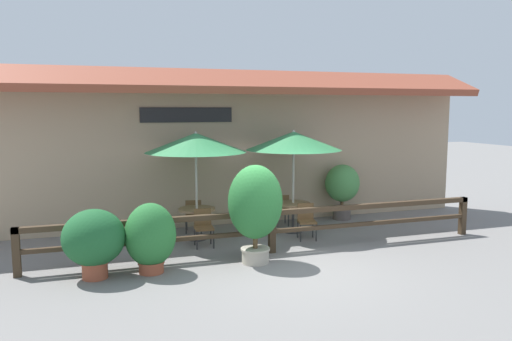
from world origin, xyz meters
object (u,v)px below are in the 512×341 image
at_px(chair_near_wallside, 194,214).
at_px(chair_middle_wallside, 281,208).
at_px(chair_middle_streetside, 306,219).
at_px(patio_umbrella_near, 196,143).
at_px(potted_plant_tall_tropical, 255,205).
at_px(potted_plant_corner_fern, 94,239).
at_px(dining_table_middle, 293,209).
at_px(patio_umbrella_middle, 294,141).
at_px(dining_table_near, 197,215).
at_px(chair_near_streetside, 203,226).
at_px(potted_plant_small_flowering, 150,236).
at_px(potted_plant_entrance_palm, 342,186).

relative_size(chair_near_wallside, chair_middle_wallside, 1.00).
bearing_deg(chair_middle_streetside, patio_umbrella_near, 174.66).
height_order(potted_plant_tall_tropical, potted_plant_corner_fern, potted_plant_tall_tropical).
relative_size(dining_table_middle, potted_plant_corner_fern, 0.67).
bearing_deg(dining_table_middle, patio_umbrella_middle, 0.00).
bearing_deg(potted_plant_tall_tropical, patio_umbrella_near, 108.87).
distance_m(patio_umbrella_near, patio_umbrella_middle, 2.49).
height_order(dining_table_near, potted_plant_corner_fern, potted_plant_corner_fern).
relative_size(dining_table_near, chair_middle_wallside, 1.03).
bearing_deg(chair_middle_streetside, chair_middle_wallside, 106.48).
relative_size(patio_umbrella_near, chair_near_streetside, 3.04).
relative_size(patio_umbrella_near, chair_middle_streetside, 3.04).
distance_m(chair_near_streetside, chair_near_wallside, 1.33).
distance_m(dining_table_near, chair_middle_wallside, 2.53).
bearing_deg(patio_umbrella_middle, potted_plant_corner_fern, -156.73).
relative_size(dining_table_near, potted_plant_small_flowering, 0.65).
relative_size(chair_middle_streetside, potted_plant_corner_fern, 0.66).
height_order(chair_near_streetside, potted_plant_entrance_palm, potted_plant_entrance_palm).
height_order(potted_plant_tall_tropical, potted_plant_entrance_palm, potted_plant_tall_tropical).
xyz_separation_m(chair_near_streetside, chair_middle_streetside, (2.52, -0.15, 0.00)).
xyz_separation_m(chair_near_streetside, dining_table_middle, (2.47, 0.59, 0.12)).
xyz_separation_m(patio_umbrella_near, chair_near_wallside, (0.05, 0.67, -1.87)).
xyz_separation_m(chair_middle_wallside, potted_plant_corner_fern, (-4.83, -2.84, 0.26)).
height_order(chair_middle_streetside, chair_middle_wallside, same).
bearing_deg(patio_umbrella_near, potted_plant_small_flowering, -121.75).
distance_m(chair_near_wallside, potted_plant_small_flowering, 3.19).
bearing_deg(potted_plant_corner_fern, potted_plant_tall_tropical, -0.90).
bearing_deg(chair_middle_streetside, chair_near_wallside, 161.67).
bearing_deg(chair_near_streetside, chair_middle_streetside, -0.06).
height_order(patio_umbrella_near, patio_umbrella_middle, same).
xyz_separation_m(patio_umbrella_near, potted_plant_small_flowering, (-1.35, -2.19, -1.64)).
bearing_deg(patio_umbrella_near, chair_near_wallside, 85.47).
bearing_deg(potted_plant_small_flowering, dining_table_middle, 28.74).
relative_size(patio_umbrella_near, potted_plant_entrance_palm, 1.66).
xyz_separation_m(chair_near_streetside, potted_plant_tall_tropical, (0.74, -1.56, 0.72)).
xyz_separation_m(chair_near_streetside, chair_middle_wallside, (2.42, 1.32, 0.00)).
xyz_separation_m(chair_near_streetside, patio_umbrella_middle, (2.47, 0.59, 1.87)).
bearing_deg(potted_plant_corner_fern, chair_near_streetside, 32.12).
distance_m(dining_table_middle, potted_plant_corner_fern, 5.32).
relative_size(dining_table_middle, potted_plant_entrance_palm, 0.56).
height_order(patio_umbrella_middle, chair_middle_streetside, patio_umbrella_middle).
xyz_separation_m(patio_umbrella_middle, chair_middle_wallside, (-0.06, 0.74, -1.87)).
bearing_deg(potted_plant_entrance_palm, potted_plant_small_flowering, -152.09).
bearing_deg(chair_near_wallside, potted_plant_entrance_palm, -164.58).
xyz_separation_m(chair_near_wallside, dining_table_middle, (2.44, -0.74, 0.12)).
distance_m(potted_plant_tall_tropical, potted_plant_entrance_palm, 4.78).
bearing_deg(chair_middle_wallside, potted_plant_corner_fern, 38.60).
bearing_deg(chair_middle_wallside, dining_table_middle, 102.49).
height_order(chair_middle_wallside, potted_plant_entrance_palm, potted_plant_entrance_palm).
bearing_deg(chair_middle_streetside, chair_near_streetside, -170.94).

